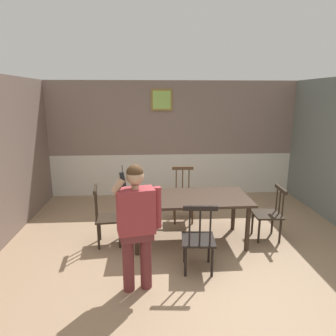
# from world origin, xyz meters

# --- Properties ---
(ground_plane) EXTENTS (6.70, 6.70, 0.00)m
(ground_plane) POSITION_xyz_m (0.00, 0.00, 0.00)
(ground_plane) COLOR #9E7F60
(room_back_partition) EXTENTS (5.84, 0.17, 2.67)m
(room_back_partition) POSITION_xyz_m (-0.00, 3.05, 1.29)
(room_back_partition) COLOR gray
(room_back_partition) RESTS_ON ground_plane
(dining_table) EXTENTS (1.90, 0.98, 0.77)m
(dining_table) POSITION_xyz_m (0.09, 0.56, 0.68)
(dining_table) COLOR #38281E
(dining_table) RESTS_ON ground_plane
(chair_near_window) EXTENTS (0.42, 0.42, 1.02)m
(chair_near_window) POSITION_xyz_m (0.08, 1.42, 0.48)
(chair_near_window) COLOR #513823
(chair_near_window) RESTS_ON ground_plane
(chair_by_doorway) EXTENTS (0.47, 0.47, 1.00)m
(chair_by_doorway) POSITION_xyz_m (0.10, -0.31, 0.47)
(chair_by_doorway) COLOR black
(chair_by_doorway) RESTS_ON ground_plane
(chair_at_table_head) EXTENTS (0.45, 0.45, 0.89)m
(chair_at_table_head) POSITION_xyz_m (1.42, 0.57, 0.44)
(chair_at_table_head) COLOR #2D2319
(chair_at_table_head) RESTS_ON ground_plane
(chair_opposite_corner) EXTENTS (0.45, 0.45, 0.96)m
(chair_opposite_corner) POSITION_xyz_m (-1.24, 0.54, 0.46)
(chair_opposite_corner) COLOR #2D2319
(chair_opposite_corner) RESTS_ON ground_plane
(person_figure) EXTENTS (0.57, 0.32, 1.59)m
(person_figure) POSITION_xyz_m (-0.70, -0.65, 0.90)
(person_figure) COLOR brown
(person_figure) RESTS_ON ground_plane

